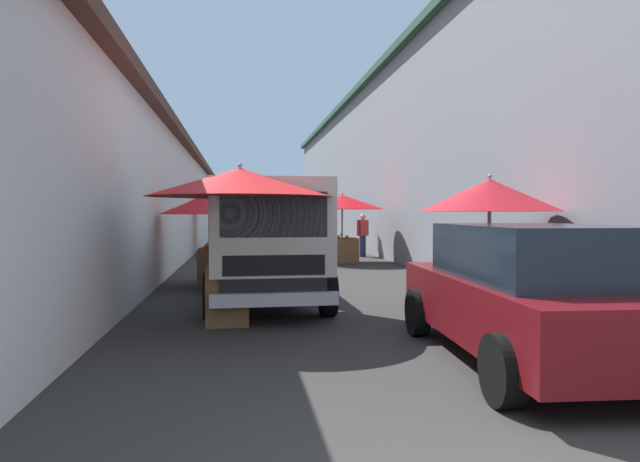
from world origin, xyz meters
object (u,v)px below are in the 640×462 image
at_px(fruit_stall_mid_lane, 210,216).
at_px(hatchback_car, 532,293).
at_px(fruit_stall_far_right, 225,204).
at_px(fruit_stall_near_left, 488,210).
at_px(delivery_truck, 267,246).
at_px(fruit_stall_near_right, 238,198).
at_px(fruit_stall_far_left, 342,209).
at_px(vendor_by_crates, 363,232).
at_px(plastic_stool, 454,275).

distance_m(fruit_stall_mid_lane, hatchback_car, 7.80).
relative_size(fruit_stall_far_right, fruit_stall_near_left, 1.29).
xyz_separation_m(fruit_stall_far_right, delivery_truck, (-13.02, -0.99, -0.90)).
distance_m(fruit_stall_near_right, delivery_truck, 1.47).
bearing_deg(hatchback_car, fruit_stall_near_right, 51.91).
xyz_separation_m(fruit_stall_far_left, vendor_by_crates, (2.24, -1.16, -0.84)).
xyz_separation_m(vendor_by_crates, plastic_stool, (-9.03, 0.15, -0.55)).
height_order(fruit_stall_near_left, hatchback_car, fruit_stall_near_left).
distance_m(fruit_stall_near_right, plastic_stool, 5.27).
relative_size(fruit_stall_near_right, vendor_by_crates, 1.67).
distance_m(fruit_stall_near_left, plastic_stool, 2.83).
distance_m(fruit_stall_mid_lane, delivery_truck, 3.46).
relative_size(fruit_stall_mid_lane, hatchback_car, 0.54).
bearing_deg(fruit_stall_near_left, fruit_stall_near_right, 94.04).
relative_size(fruit_stall_far_right, fruit_stall_near_right, 1.09).
height_order(fruit_stall_far_left, plastic_stool, fruit_stall_far_left).
bearing_deg(vendor_by_crates, fruit_stall_near_left, 176.96).
height_order(fruit_stall_far_right, fruit_stall_near_right, fruit_stall_far_right).
bearing_deg(fruit_stall_near_left, plastic_stool, -10.56).
bearing_deg(fruit_stall_near_left, fruit_stall_mid_lane, 46.67).
bearing_deg(fruit_stall_near_left, fruit_stall_far_right, 17.27).
bearing_deg(fruit_stall_near_left, fruit_stall_far_left, 3.40).
bearing_deg(delivery_truck, fruit_stall_near_right, 158.86).
distance_m(fruit_stall_near_left, delivery_truck, 3.51).
xyz_separation_m(fruit_stall_near_left, hatchback_car, (-2.66, 0.74, -0.89)).
bearing_deg(fruit_stall_mid_lane, fruit_stall_near_right, -172.05).
height_order(fruit_stall_far_left, vendor_by_crates, fruit_stall_far_left).
xyz_separation_m(fruit_stall_far_left, plastic_stool, (-6.79, -1.01, -1.39)).
xyz_separation_m(fruit_stall_mid_lane, fruit_stall_far_left, (5.09, -3.87, 0.19)).
bearing_deg(fruit_stall_far_right, plastic_stool, -157.31).
distance_m(fruit_stall_far_right, fruit_stall_far_left, 6.02).
bearing_deg(fruit_stall_far_left, plastic_stool, -171.53).
relative_size(fruit_stall_mid_lane, delivery_truck, 0.43).
bearing_deg(delivery_truck, hatchback_car, -144.05).
distance_m(fruit_stall_near_left, fruit_stall_near_right, 3.81).
distance_m(fruit_stall_mid_lane, fruit_stall_near_left, 6.07).
bearing_deg(vendor_by_crates, fruit_stall_mid_lane, 145.57).
xyz_separation_m(fruit_stall_near_left, vendor_by_crates, (11.50, -0.61, -0.75)).
xyz_separation_m(fruit_stall_near_left, fruit_stall_near_right, (-0.27, 3.80, 0.16)).
bearing_deg(fruit_stall_mid_lane, hatchback_car, -151.71).
relative_size(delivery_truck, vendor_by_crates, 3.22).
relative_size(fruit_stall_near_right, plastic_stool, 5.91).
bearing_deg(plastic_stool, hatchback_car, 166.82).
bearing_deg(fruit_stall_far_left, hatchback_car, 179.08).
bearing_deg(hatchback_car, plastic_stool, -13.18).
relative_size(fruit_stall_near_left, plastic_stool, 4.99).
relative_size(fruit_stall_mid_lane, fruit_stall_far_left, 0.80).
relative_size(fruit_stall_far_left, hatchback_car, 0.67).
bearing_deg(plastic_stool, fruit_stall_near_right, 122.77).
height_order(delivery_truck, vendor_by_crates, delivery_truck).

